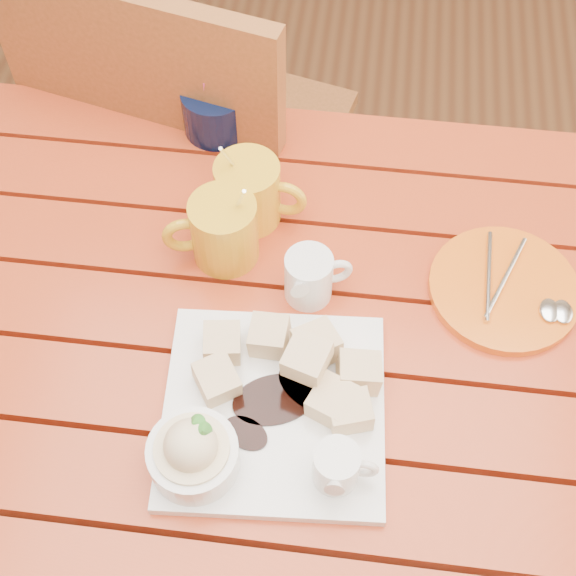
# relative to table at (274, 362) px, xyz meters

# --- Properties ---
(ground) EXTENTS (5.00, 5.00, 0.00)m
(ground) POSITION_rel_table_xyz_m (0.00, -0.00, -0.64)
(ground) COLOR #532C17
(ground) RESTS_ON ground
(table) EXTENTS (1.20, 0.79, 0.75)m
(table) POSITION_rel_table_xyz_m (0.00, 0.00, 0.00)
(table) COLOR maroon
(table) RESTS_ON ground
(dessert_plate) EXTENTS (0.28, 0.28, 0.11)m
(dessert_plate) POSITION_rel_table_xyz_m (0.00, -0.15, 0.14)
(dessert_plate) COLOR white
(dessert_plate) RESTS_ON table
(coffee_mug_left) EXTENTS (0.13, 0.09, 0.15)m
(coffee_mug_left) POSITION_rel_table_xyz_m (-0.08, 0.10, 0.16)
(coffee_mug_left) COLOR gold
(coffee_mug_left) RESTS_ON table
(coffee_mug_right) EXTENTS (0.13, 0.09, 0.15)m
(coffee_mug_right) POSITION_rel_table_xyz_m (-0.05, 0.17, 0.16)
(coffee_mug_right) COLOR gold
(coffee_mug_right) RESTS_ON table
(cream_pitcher) EXTENTS (0.09, 0.08, 0.08)m
(cream_pitcher) POSITION_rel_table_xyz_m (0.04, 0.05, 0.15)
(cream_pitcher) COLOR white
(cream_pitcher) RESTS_ON table
(sugar_caddy) EXTENTS (0.10, 0.10, 0.11)m
(sugar_caddy) POSITION_rel_table_xyz_m (-0.13, 0.34, 0.15)
(sugar_caddy) COLOR black
(sugar_caddy) RESTS_ON table
(orange_saucer) EXTENTS (0.20, 0.20, 0.02)m
(orange_saucer) POSITION_rel_table_xyz_m (0.30, 0.09, 0.11)
(orange_saucer) COLOR orange
(orange_saucer) RESTS_ON table
(chair_far) EXTENTS (0.55, 0.55, 0.97)m
(chair_far) POSITION_rel_table_xyz_m (-0.22, 0.48, -0.10)
(chair_far) COLOR brown
(chair_far) RESTS_ON ground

